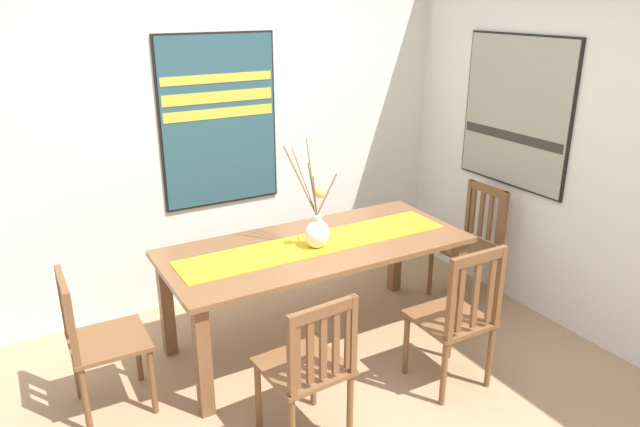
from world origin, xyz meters
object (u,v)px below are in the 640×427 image
painting_on_back_wall (219,121)px  chair_3 (98,340)px  chair_0 (471,242)px  chair_1 (457,316)px  painting_on_side_wall (516,112)px  centerpiece_vase (317,229)px  dining_table (316,257)px  chair_2 (309,366)px

painting_on_back_wall → chair_3: bearing=-138.4°
chair_0 → chair_3: size_ratio=1.04×
chair_0 → painting_on_back_wall: (-1.63, 1.03, 0.93)m
chair_1 → painting_on_side_wall: (1.17, 0.78, 0.99)m
chair_0 → chair_1: (-0.89, -0.83, 0.01)m
centerpiece_vase → painting_on_side_wall: bearing=-0.4°
painting_on_back_wall → painting_on_side_wall: (1.91, -1.07, 0.06)m
dining_table → painting_on_back_wall: (-0.26, 1.00, 0.77)m
dining_table → chair_3: 1.43m
dining_table → painting_on_back_wall: 1.29m
chair_3 → painting_on_side_wall: 3.23m
chair_0 → dining_table: bearing=179.0°
dining_table → chair_1: size_ratio=2.14×
painting_on_back_wall → painting_on_side_wall: size_ratio=1.14×
chair_3 → painting_on_back_wall: size_ratio=0.69×
chair_1 → chair_2: size_ratio=1.07×
dining_table → chair_3: chair_3 is taller
chair_1 → painting_on_back_wall: bearing=111.8°
chair_2 → chair_3: (-0.90, 0.82, -0.01)m
chair_3 → painting_on_side_wall: painting_on_side_wall is taller
chair_1 → chair_3: chair_1 is taller
centerpiece_vase → chair_2: bearing=-121.9°
chair_1 → painting_on_side_wall: 1.72m
chair_2 → painting_on_back_wall: bearing=82.0°
dining_table → chair_1: 0.99m
centerpiece_vase → chair_2: (-0.49, -0.79, -0.39)m
chair_0 → chair_3: (-2.79, -0.00, -0.02)m
chair_2 → chair_3: size_ratio=1.01×
centerpiece_vase → chair_0: (1.40, 0.04, -0.39)m
chair_0 → chair_2: bearing=-156.4°
chair_1 → painting_on_side_wall: painting_on_side_wall is taller
chair_2 → painting_on_back_wall: (0.26, 1.85, 0.93)m
painting_on_back_wall → painting_on_side_wall: painting_on_back_wall is taller
chair_1 → chair_0: bearing=42.9°
painting_on_back_wall → painting_on_side_wall: 2.19m
chair_2 → chair_3: chair_2 is taller
chair_0 → painting_on_side_wall: (0.28, -0.05, 1.00)m
chair_1 → chair_2: (-1.00, 0.00, -0.01)m
chair_1 → painting_on_side_wall: bearing=33.8°
centerpiece_vase → painting_on_back_wall: size_ratio=0.55×
dining_table → painting_on_back_wall: bearing=104.6°
chair_1 → painting_on_back_wall: (-0.74, 1.86, 0.93)m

